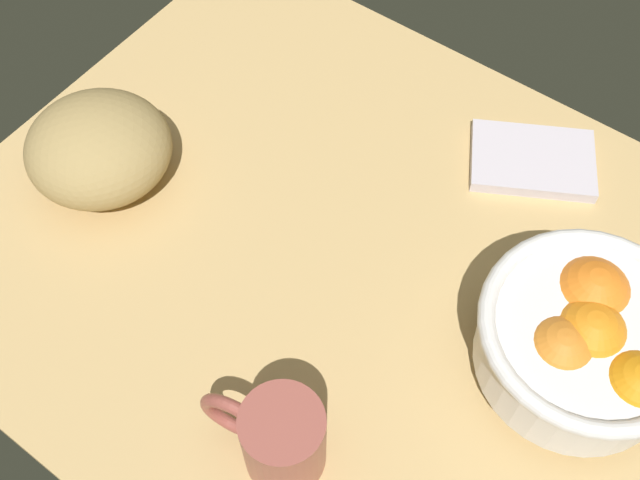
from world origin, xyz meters
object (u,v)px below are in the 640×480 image
at_px(fruit_bowl, 585,341).
at_px(napkin_folded, 532,160).
at_px(mug, 279,438).
at_px(bread_loaf, 99,149).

distance_m(fruit_bowl, napkin_folded, 0.25).
height_order(napkin_folded, mug, mug).
height_order(fruit_bowl, napkin_folded, fruit_bowl).
distance_m(bread_loaf, mug, 0.37).
bearing_deg(napkin_folded, fruit_bowl, 125.70).
relative_size(fruit_bowl, bread_loaf, 1.28).
bearing_deg(bread_loaf, napkin_folded, -141.86).
distance_m(bread_loaf, napkin_folded, 0.48).
distance_m(fruit_bowl, mug, 0.28).
bearing_deg(fruit_bowl, mug, 52.92).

